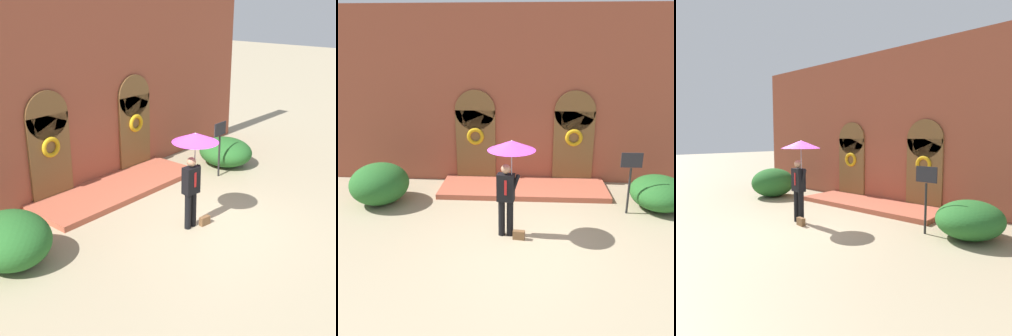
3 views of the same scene
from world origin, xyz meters
TOP-DOWN VIEW (x-y plane):
  - ground_plane at (0.00, 0.00)m, footprint 80.00×80.00m
  - building_facade at (-0.00, 4.15)m, footprint 14.00×2.30m
  - person_with_umbrella at (-0.28, 0.10)m, footprint 1.10×1.10m
  - handbag at (-0.06, -0.10)m, footprint 0.29×0.16m
  - sign_post at (2.85, 1.53)m, footprint 0.56×0.06m
  - shrub_left at (-4.14, 1.86)m, footprint 1.66×1.77m
  - shrub_right at (3.81, 1.94)m, footprint 1.58×1.79m

SIDE VIEW (x-z plane):
  - ground_plane at x=0.00m, z-range 0.00..0.00m
  - handbag at x=-0.06m, z-range 0.00..0.22m
  - shrub_right at x=3.81m, z-range 0.00..0.92m
  - shrub_left at x=-4.14m, z-range 0.00..1.17m
  - sign_post at x=2.85m, z-range 0.30..2.02m
  - person_with_umbrella at x=-0.28m, z-range 0.73..3.09m
  - building_facade at x=0.00m, z-range -0.12..5.48m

